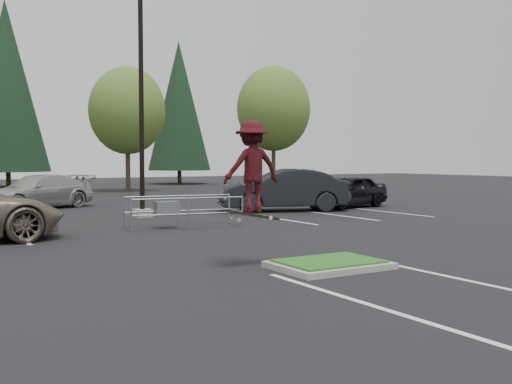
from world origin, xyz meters
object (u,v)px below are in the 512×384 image
cart_corral (171,208)px  car_r_black (348,191)px  decid_d (273,111)px  conif_c (179,106)px  skateboarder (252,167)px  car_r_charc (283,190)px  car_far_silver (39,192)px  conif_b (6,86)px  light_pole (141,95)px  decid_c (127,113)px

cart_corral → car_r_black: (10.00, 3.44, 0.09)m
decid_d → conif_c: bearing=113.5°
cart_corral → car_r_black: car_r_black is taller
cart_corral → skateboarder: (-1.20, -7.06, 1.36)m
cart_corral → car_r_charc: bearing=36.4°
decid_d → car_r_black: bearing=-113.0°
decid_d → cart_corral: 29.11m
decid_d → car_far_silver: 24.08m
conif_b → cart_corral: conif_b is taller
conif_c → car_far_silver: conif_c is taller
cart_corral → car_r_charc: size_ratio=0.70×
conif_b → conif_c: size_ratio=1.16×
light_pole → decid_d: (17.49, 18.33, 1.35)m
car_r_charc → car_far_silver: size_ratio=1.04×
skateboarder → conif_b: bearing=-88.3°
conif_b → skateboarder: (-1.20, -39.50, -5.85)m
conif_b → car_r_black: size_ratio=3.38×
light_pole → car_far_silver: (-2.54, 6.00, -3.81)m
decid_d → car_r_charc: decid_d is taller
skateboarder → car_r_charc: bearing=-122.8°
car_r_black → car_far_silver: bearing=-131.1°
light_pole → conif_b: conif_b is taller
decid_c → car_r_black: size_ratio=1.96×
light_pole → conif_c: size_ratio=0.81×
car_r_black → car_r_charc: bearing=-102.8°
cart_corral → car_far_silver: bearing=110.1°
light_pole → cart_corral: (-0.50, -3.94, -3.92)m
conif_c → cart_corral: conif_c is taller
conif_c → decid_c: bearing=-129.6°
cart_corral → car_r_charc: (6.50, 3.44, 0.24)m
conif_c → light_pole: bearing=-116.1°
conif_c → car_r_charc: (-7.50, -28.00, -5.97)m
light_pole → car_r_charc: size_ratio=1.89×
conif_b → car_r_charc: 30.53m
car_r_charc → decid_c: bearing=-158.3°
decid_c → conif_c: bearing=50.4°
conif_c → car_far_silver: size_ratio=2.43×
car_far_silver → light_pole: bearing=-1.9°
light_pole → conif_c: bearing=63.9°
decid_d → conif_c: size_ratio=0.75×
car_r_charc → car_far_silver: car_r_charc is taller
light_pole → car_far_silver: light_pole is taller
car_r_black → conif_b: bearing=-173.8°
car_r_black → car_far_silver: car_far_silver is taller
light_pole → decid_c: bearing=72.9°
decid_c → decid_d: bearing=2.4°
decid_c → cart_corral: bearing=-105.4°
light_pole → car_r_black: 10.25m
decid_c → conif_c: conif_c is taller
light_pole → car_r_charc: bearing=-4.8°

